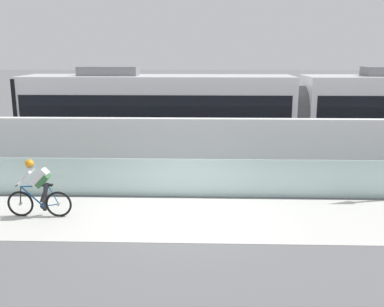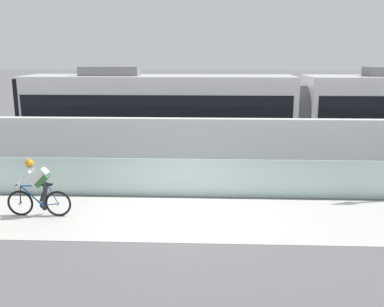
# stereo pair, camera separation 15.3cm
# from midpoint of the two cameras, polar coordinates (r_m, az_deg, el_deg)

# --- Properties ---
(ground_plane) EXTENTS (200.00, 200.00, 0.00)m
(ground_plane) POSITION_cam_midpoint_polar(r_m,az_deg,el_deg) (11.89, -1.39, -8.47)
(ground_plane) COLOR slate
(bike_path_deck) EXTENTS (32.00, 3.20, 0.01)m
(bike_path_deck) POSITION_cam_midpoint_polar(r_m,az_deg,el_deg) (11.88, -1.39, -8.44)
(bike_path_deck) COLOR silver
(bike_path_deck) RESTS_ON ground
(glass_parapet) EXTENTS (32.00, 0.05, 1.19)m
(glass_parapet) POSITION_cam_midpoint_polar(r_m,az_deg,el_deg) (13.44, -0.97, -3.20)
(glass_parapet) COLOR silver
(glass_parapet) RESTS_ON ground
(concrete_barrier_wall) EXTENTS (32.00, 0.36, 2.18)m
(concrete_barrier_wall) POSITION_cam_midpoint_polar(r_m,az_deg,el_deg) (15.06, -0.65, 0.53)
(concrete_barrier_wall) COLOR white
(concrete_barrier_wall) RESTS_ON ground
(tram_rail_near) EXTENTS (32.00, 0.08, 0.01)m
(tram_rail_near) POSITION_cam_midpoint_polar(r_m,az_deg,el_deg) (17.73, -0.30, -1.14)
(tram_rail_near) COLOR #595654
(tram_rail_near) RESTS_ON ground
(tram_rail_far) EXTENTS (32.00, 0.08, 0.01)m
(tram_rail_far) POSITION_cam_midpoint_polar(r_m,az_deg,el_deg) (19.12, -0.14, -0.08)
(tram_rail_far) COLOR #595654
(tram_rail_far) RESTS_ON ground
(tram) EXTENTS (22.56, 2.54, 3.81)m
(tram) POSITION_cam_midpoint_polar(r_m,az_deg,el_deg) (18.42, 13.35, 5.04)
(tram) COLOR silver
(tram) RESTS_ON ground
(cyclist_on_bike) EXTENTS (1.77, 0.58, 1.61)m
(cyclist_on_bike) POSITION_cam_midpoint_polar(r_m,az_deg,el_deg) (12.47, -19.81, -4.42)
(cyclist_on_bike) COLOR black
(cyclist_on_bike) RESTS_ON ground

